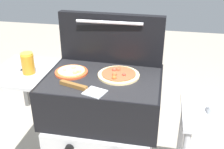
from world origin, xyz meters
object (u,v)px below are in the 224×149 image
Objects in this scene: prep_table at (218,145)px; grill at (101,100)px; pizza_pepperoni at (118,75)px; topping_bowl_near at (217,111)px; pizza_cheese at (72,72)px; sauce_jar at (28,63)px; spatula at (82,88)px.

grill is at bearing -179.63° from prep_table.
pizza_pepperoni is at bearing 18.68° from grill.
prep_table is 7.67× the size of topping_bowl_near.
pizza_cheese reaches higher than prep_table.
sauce_jar is (-0.24, -0.04, 0.05)m from pizza_cheese.
pizza_pepperoni and pizza_cheese have the same top height.
grill reaches higher than topping_bowl_near.
sauce_jar is (-0.41, -0.03, 0.20)m from grill.
spatula is at bearing -110.60° from grill.
prep_table is at bearing 1.65° from sauce_jar.
topping_bowl_near is at bearing -1.19° from pizza_cheese.
topping_bowl_near is at bearing 0.06° from grill.
pizza_cheese is 0.25m from sauce_jar.
pizza_pepperoni is 2.39× the size of topping_bowl_near.
pizza_cheese is 0.82m from topping_bowl_near.
topping_bowl_near is (1.04, 0.03, -0.20)m from sauce_jar.
sauce_jar is 1.06m from topping_bowl_near.
spatula is 0.36× the size of prep_table.
prep_table is 0.23m from topping_bowl_near.
pizza_pepperoni is at bearing 6.68° from sauce_jar.
sauce_jar is at bearing -178.35° from prep_table.
grill is at bearing 3.76° from sauce_jar.
pizza_pepperoni reaches higher than spatula.
pizza_cheese is 1.91× the size of topping_bowl_near.
topping_bowl_near is (0.54, -0.03, -0.15)m from pizza_pepperoni.
prep_table is (0.58, -0.03, -0.38)m from pizza_pepperoni.
pizza_cheese is at bearing 174.20° from grill.
pizza_pepperoni is at bearing 176.67° from topping_bowl_near.
sauce_jar is at bearing 160.24° from spatula.
prep_table is (0.84, -0.01, -0.38)m from pizza_cheese.
pizza_pepperoni is 0.87× the size of spatula.
sauce_jar reaches higher than pizza_cheese.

